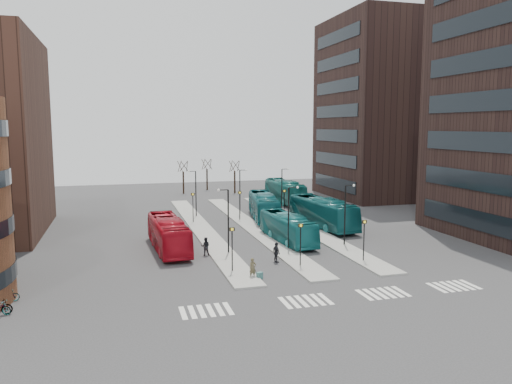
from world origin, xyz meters
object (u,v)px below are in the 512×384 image
object	(u,v)px
commuter_a	(205,246)
teal_bus_c	(323,212)
bicycle_far	(6,296)
teal_bus_d	(285,191)
suitcase	(260,275)
traveller	(253,268)
commuter_c	(313,243)
teal_bus_a	(288,228)
teal_bus_b	(264,206)
commuter_b	(276,253)
red_bus	(168,234)

from	to	relation	value
commuter_a	teal_bus_c	bearing A→B (deg)	-137.45
teal_bus_c	bicycle_far	size ratio (longest dim) A/B	7.36
teal_bus_d	suitcase	bearing A→B (deg)	-111.18
bicycle_far	traveller	bearing A→B (deg)	-96.45
commuter_c	teal_bus_d	bearing A→B (deg)	-157.63
teal_bus_c	commuter_a	xyz separation A→B (m)	(-15.85, -9.46, -0.90)
teal_bus_a	teal_bus_b	world-z (taller)	teal_bus_b
traveller	commuter_c	world-z (taller)	traveller
commuter_b	traveller	bearing A→B (deg)	125.97
teal_bus_b	teal_bus_d	distance (m)	14.51
suitcase	traveller	distance (m)	0.80
teal_bus_b	commuter_b	size ratio (longest dim) A/B	6.61
teal_bus_a	traveller	world-z (taller)	teal_bus_a
commuter_a	teal_bus_b	bearing A→B (deg)	-110.99
suitcase	teal_bus_c	distance (m)	22.07
teal_bus_c	commuter_b	bearing A→B (deg)	-132.32
teal_bus_b	traveller	distance (m)	25.66
teal_bus_c	commuter_a	world-z (taller)	teal_bus_c
teal_bus_a	commuter_a	xyz separation A→B (m)	(-9.25, -3.24, -0.62)
red_bus	suitcase	bearing A→B (deg)	-65.27
teal_bus_a	teal_bus_d	xyz separation A→B (m)	(8.45, 25.69, 0.30)
teal_bus_d	traveller	size ratio (longest dim) A/B	7.84
suitcase	commuter_c	size ratio (longest dim) A/B	0.34
red_bus	traveller	bearing A→B (deg)	-66.46
commuter_a	red_bus	bearing A→B (deg)	-32.46
teal_bus_d	commuter_b	distance (m)	35.25
suitcase	bicycle_far	world-z (taller)	bicycle_far
commuter_c	teal_bus_c	bearing A→B (deg)	-171.34
teal_bus_c	commuter_a	distance (m)	18.48
suitcase	teal_bus_b	bearing A→B (deg)	50.83
commuter_c	bicycle_far	world-z (taller)	commuter_c
suitcase	teal_bus_d	bearing A→B (deg)	46.26
suitcase	teal_bus_b	distance (m)	25.87
commuter_c	bicycle_far	xyz separation A→B (m)	(-25.71, -7.60, -0.35)
teal_bus_b	red_bus	bearing A→B (deg)	-126.23
bicycle_far	teal_bus_c	bearing A→B (deg)	-68.70
red_bus	teal_bus_d	xyz separation A→B (m)	(20.84, 25.88, 0.18)
teal_bus_b	teal_bus_a	bearing A→B (deg)	-85.91
teal_bus_b	commuter_a	xyz separation A→B (m)	(-10.49, -16.33, -0.82)
teal_bus_c	traveller	xyz separation A→B (m)	(-13.43, -17.46, -0.95)
teal_bus_c	teal_bus_b	bearing A→B (deg)	122.42
teal_bus_b	teal_bus_c	world-z (taller)	teal_bus_c
teal_bus_d	commuter_a	xyz separation A→B (m)	(-17.71, -28.92, -0.92)
teal_bus_c	teal_bus_d	xyz separation A→B (m)	(1.86, 19.47, 0.02)
suitcase	teal_bus_a	world-z (taller)	teal_bus_a
commuter_a	bicycle_far	world-z (taller)	commuter_a
red_bus	traveller	distance (m)	12.40
teal_bus_b	teal_bus_c	bearing A→B (deg)	-42.60
teal_bus_c	commuter_a	size ratio (longest dim) A/B	7.35
bicycle_far	red_bus	bearing A→B (deg)	-55.01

